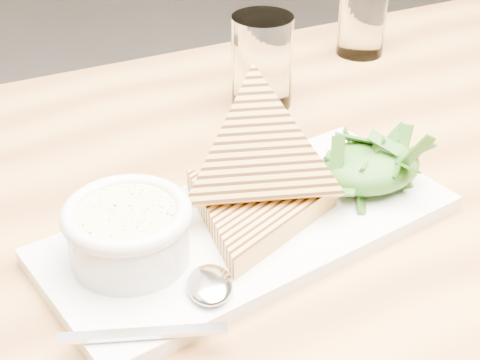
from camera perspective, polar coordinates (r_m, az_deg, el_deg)
name	(u,v)px	position (r m, az deg, el deg)	size (l,w,h in m)	color
table_top	(344,212)	(0.76, 8.08, -2.50)	(1.25, 0.83, 0.04)	#B58141
table_leg_br	(471,200)	(1.52, 17.49, -1.50)	(0.06, 0.06, 0.73)	#B58141
platter	(250,229)	(0.68, 0.75, -3.79)	(0.39, 0.17, 0.02)	white
soup_bowl	(129,239)	(0.63, -8.59, -4.58)	(0.10, 0.10, 0.04)	white
soup	(127,215)	(0.62, -8.78, -2.72)	(0.09, 0.09, 0.01)	beige
bowl_rim	(127,213)	(0.62, -8.80, -2.57)	(0.11, 0.11, 0.01)	white
sandwich_flat	(253,212)	(0.67, 1.00, -2.52)	(0.17, 0.17, 0.02)	gold
sandwich_lean	(260,155)	(0.67, 1.54, 1.93)	(0.17, 0.17, 0.09)	gold
salad_base	(370,166)	(0.73, 10.03, 1.05)	(0.11, 0.08, 0.04)	#154912
arugula_pile	(370,161)	(0.73, 10.08, 1.50)	(0.11, 0.10, 0.05)	#3B651F
spoon_bowl	(210,285)	(0.60, -2.34, -8.12)	(0.04, 0.05, 0.01)	silver
spoon_handle	(143,333)	(0.57, -7.55, -11.71)	(0.13, 0.01, 0.00)	silver
glass_near	(262,61)	(0.90, 1.72, 9.19)	(0.07, 0.07, 0.11)	white
glass_far	(362,19)	(1.06, 9.46, 12.22)	(0.07, 0.07, 0.10)	white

